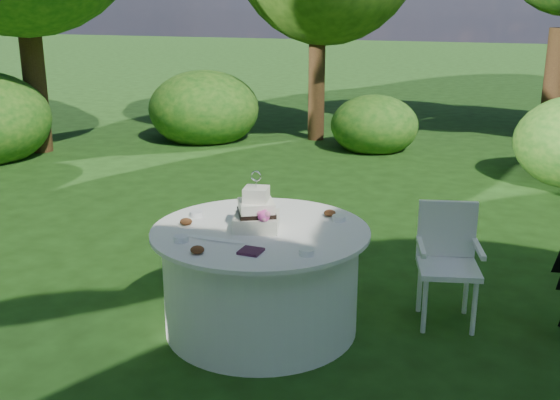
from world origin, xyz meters
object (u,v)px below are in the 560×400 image
(napkins, at_px, (251,251))
(chair, at_px, (447,254))
(cake, at_px, (257,213))
(table, at_px, (261,278))

(napkins, distance_m, chair, 1.58)
(napkins, relative_size, cake, 0.33)
(cake, distance_m, chair, 1.46)
(table, bearing_deg, napkins, -74.19)
(cake, height_order, chair, cake)
(napkins, distance_m, cake, 0.48)
(cake, relative_size, chair, 0.47)
(napkins, height_order, cake, cake)
(table, height_order, chair, chair)
(cake, xyz_separation_m, chair, (1.26, 0.65, -0.36))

